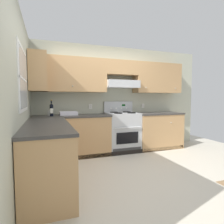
% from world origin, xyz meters
% --- Properties ---
extents(ground_plane, '(7.04, 7.04, 0.00)m').
position_xyz_m(ground_plane, '(0.00, 0.00, 0.00)').
color(ground_plane, beige).
extents(wall_back, '(4.68, 0.57, 2.55)m').
position_xyz_m(wall_back, '(0.41, 1.53, 1.48)').
color(wall_back, '#B7BAA3').
rests_on(wall_back, ground_plane).
extents(wall_left, '(0.47, 4.00, 2.55)m').
position_xyz_m(wall_left, '(-1.59, 0.23, 1.34)').
color(wall_left, '#B7BAA3').
rests_on(wall_left, ground_plane).
extents(counter_back_run, '(3.60, 0.65, 0.91)m').
position_xyz_m(counter_back_run, '(0.20, 1.24, 0.45)').
color(counter_back_run, tan).
rests_on(counter_back_run, ground_plane).
extents(counter_left_run, '(0.63, 1.91, 0.91)m').
position_xyz_m(counter_left_run, '(-1.24, -0.00, 0.45)').
color(counter_left_run, tan).
rests_on(counter_left_run, ground_plane).
extents(stove, '(0.76, 0.62, 1.20)m').
position_xyz_m(stove, '(0.48, 1.25, 0.48)').
color(stove, '#B7BABC').
rests_on(stove, ground_plane).
extents(wine_bottle, '(0.07, 0.07, 0.34)m').
position_xyz_m(wine_bottle, '(-1.14, 1.18, 1.05)').
color(wine_bottle, black).
rests_on(wine_bottle, counter_back_run).
extents(bowl, '(0.38, 0.25, 0.08)m').
position_xyz_m(bowl, '(-0.79, 1.29, 0.94)').
color(bowl, silver).
rests_on(bowl, counter_back_run).
extents(paper_towel_roll, '(0.13, 0.13, 0.12)m').
position_xyz_m(paper_towel_roll, '(-1.16, 1.35, 0.97)').
color(paper_towel_roll, white).
rests_on(paper_towel_roll, counter_back_run).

